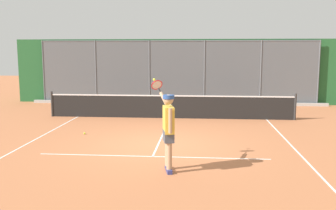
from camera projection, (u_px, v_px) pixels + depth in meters
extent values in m
plane|color=#B76B42|center=(158.00, 145.00, 11.23)|extent=(60.00, 60.00, 0.00)
cube|color=white|center=(153.00, 156.00, 9.95)|extent=(6.13, 0.05, 0.01)
cube|color=white|center=(300.00, 155.00, 10.13)|extent=(0.05, 10.49, 0.01)
cube|color=white|center=(19.00, 148.00, 10.80)|extent=(0.05, 10.49, 0.01)
cube|color=white|center=(163.00, 133.00, 12.80)|extent=(0.05, 5.77, 0.01)
cylinder|color=#565B60|center=(319.00, 73.00, 18.99)|extent=(0.07, 0.07, 3.31)
cylinder|color=#565B60|center=(261.00, 73.00, 19.24)|extent=(0.07, 0.07, 3.31)
cylinder|color=#565B60|center=(204.00, 73.00, 19.48)|extent=(0.07, 0.07, 3.31)
cylinder|color=#565B60|center=(150.00, 72.00, 19.73)|extent=(0.07, 0.07, 3.31)
cylinder|color=#565B60|center=(96.00, 72.00, 19.97)|extent=(0.07, 0.07, 3.31)
cylinder|color=#565B60|center=(44.00, 72.00, 20.22)|extent=(0.07, 0.07, 3.31)
cylinder|color=#565B60|center=(177.00, 41.00, 19.38)|extent=(14.33, 0.05, 0.05)
cube|color=#565B60|center=(177.00, 72.00, 19.61)|extent=(14.33, 0.02, 3.31)
cube|color=#235B2D|center=(178.00, 71.00, 20.24)|extent=(17.33, 0.90, 3.38)
cube|color=#ADADA8|center=(177.00, 103.00, 19.65)|extent=(15.33, 0.18, 0.15)
cylinder|color=#2D2D2D|center=(295.00, 107.00, 15.13)|extent=(0.09, 0.09, 1.07)
cylinder|color=#2D2D2D|center=(52.00, 104.00, 15.99)|extent=(0.09, 0.09, 1.07)
cube|color=black|center=(170.00, 107.00, 15.57)|extent=(9.99, 0.02, 0.91)
cube|color=white|center=(170.00, 96.00, 15.51)|extent=(9.99, 0.04, 0.05)
cube|color=white|center=(170.00, 107.00, 15.57)|extent=(0.05, 0.04, 0.91)
cube|color=navy|center=(169.00, 171.00, 8.60)|extent=(0.16, 0.28, 0.09)
cylinder|color=tan|center=(169.00, 152.00, 8.54)|extent=(0.13, 0.13, 0.83)
cube|color=navy|center=(168.00, 167.00, 8.88)|extent=(0.16, 0.28, 0.09)
cylinder|color=tan|center=(168.00, 148.00, 8.81)|extent=(0.13, 0.13, 0.83)
cube|color=#474C56|center=(168.00, 136.00, 8.63)|extent=(0.31, 0.47, 0.26)
cube|color=gold|center=(168.00, 119.00, 8.57)|extent=(0.31, 0.54, 0.60)
cylinder|color=tan|center=(170.00, 121.00, 8.27)|extent=(0.08, 0.08, 0.55)
cylinder|color=tan|center=(164.00, 99.00, 8.98)|extent=(0.27, 0.39, 0.31)
sphere|color=tan|center=(168.00, 100.00, 8.51)|extent=(0.23, 0.23, 0.23)
cylinder|color=#284C93|center=(168.00, 97.00, 8.50)|extent=(0.31, 0.31, 0.09)
cube|color=#284C93|center=(168.00, 98.00, 8.63)|extent=(0.23, 0.24, 0.02)
cylinder|color=black|center=(160.00, 91.00, 9.18)|extent=(0.11, 0.16, 0.13)
torus|color=red|center=(157.00, 85.00, 9.33)|extent=(0.35, 0.30, 0.26)
cylinder|color=silver|center=(157.00, 85.00, 9.33)|extent=(0.29, 0.24, 0.21)
sphere|color=#CCDB33|center=(154.00, 80.00, 9.48)|extent=(0.07, 0.07, 0.07)
sphere|color=#CCDB33|center=(85.00, 133.00, 12.61)|extent=(0.07, 0.07, 0.07)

